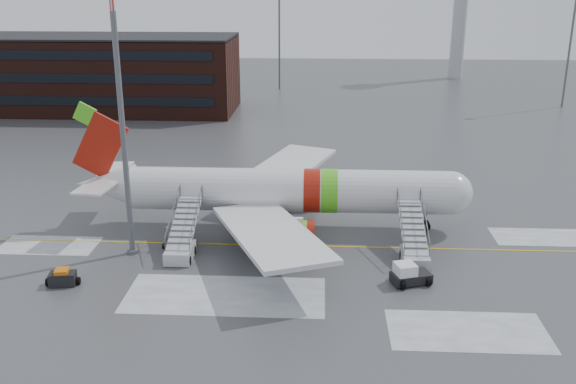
# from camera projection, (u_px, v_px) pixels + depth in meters

# --- Properties ---
(ground) EXTENTS (260.00, 260.00, 0.00)m
(ground) POSITION_uv_depth(u_px,v_px,m) (313.00, 241.00, 54.23)
(ground) COLOR #494C4F
(ground) RESTS_ON ground
(airliner) EXTENTS (35.03, 32.97, 11.18)m
(airliner) POSITION_uv_depth(u_px,v_px,m) (278.00, 191.00, 56.29)
(airliner) COLOR silver
(airliner) RESTS_ON ground
(airstair_fwd) EXTENTS (2.05, 7.70, 3.48)m
(airstair_fwd) POSITION_uv_depth(u_px,v_px,m) (414.00, 248.00, 50.28)
(airstair_fwd) COLOR #B0B2B7
(airstair_fwd) RESTS_ON ground
(airstair_aft) EXTENTS (2.05, 7.70, 3.48)m
(airstair_aft) POSITION_uv_depth(u_px,v_px,m) (182.00, 243.00, 51.21)
(airstair_aft) COLOR #AFB1B6
(airstair_aft) RESTS_ON ground
(pushback_tug) EXTENTS (3.14, 2.72, 1.61)m
(pushback_tug) POSITION_uv_depth(u_px,v_px,m) (409.00, 275.00, 46.56)
(pushback_tug) COLOR black
(pushback_tug) RESTS_ON ground
(uld_container) EXTENTS (2.70, 2.27, 1.90)m
(uld_container) POSITION_uv_depth(u_px,v_px,m) (179.00, 237.00, 52.85)
(uld_container) COLOR black
(uld_container) RESTS_ON ground
(baggage_tractor) EXTENTS (2.48, 1.39, 1.25)m
(baggage_tractor) POSITION_uv_depth(u_px,v_px,m) (63.00, 278.00, 46.40)
(baggage_tractor) COLOR black
(baggage_tractor) RESTS_ON ground
(light_mast_near) EXTENTS (1.20, 1.20, 23.92)m
(light_mast_near) POSITION_uv_depth(u_px,v_px,m) (120.00, 101.00, 48.03)
(light_mast_near) COLOR #595B60
(light_mast_near) RESTS_ON ground
(terminal_building) EXTENTS (62.00, 16.11, 12.30)m
(terminal_building) POSITION_uv_depth(u_px,v_px,m) (49.00, 73.00, 106.62)
(terminal_building) COLOR #3F1E16
(terminal_building) RESTS_ON ground
(light_mast_far_ne) EXTENTS (1.20, 1.20, 24.25)m
(light_mast_far_ne) POSITION_uv_depth(u_px,v_px,m) (573.00, 24.00, 106.42)
(light_mast_far_ne) COLOR #595B60
(light_mast_far_ne) RESTS_ON ground
(light_mast_far_n) EXTENTS (1.20, 1.20, 24.25)m
(light_mast_far_n) POSITION_uv_depth(u_px,v_px,m) (279.00, 18.00, 124.12)
(light_mast_far_n) COLOR #595B60
(light_mast_far_n) RESTS_ON ground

